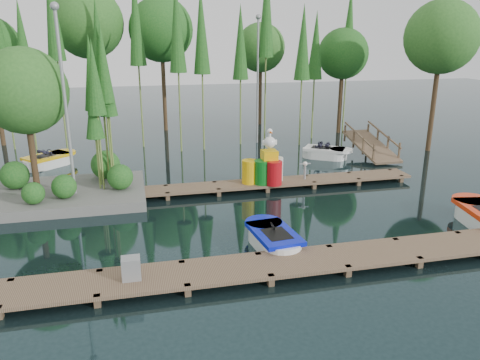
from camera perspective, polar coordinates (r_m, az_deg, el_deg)
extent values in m
plane|color=#1A2F32|center=(16.88, -1.27, -4.18)|extent=(90.00, 90.00, 0.00)
cube|color=brown|center=(12.80, 2.97, -10.35)|extent=(18.00, 1.50, 0.10)
cube|color=brown|center=(12.38, -27.25, -14.57)|extent=(0.16, 0.16, 0.50)
cube|color=brown|center=(13.44, -26.02, -11.80)|extent=(0.16, 0.16, 0.50)
cube|color=brown|center=(12.00, -16.96, -14.32)|extent=(0.16, 0.16, 0.50)
cube|color=brown|center=(13.09, -16.66, -11.46)|extent=(0.16, 0.16, 0.50)
cube|color=brown|center=(11.99, -6.39, -13.60)|extent=(0.16, 0.16, 0.50)
cube|color=brown|center=(13.09, -7.08, -10.81)|extent=(0.16, 0.16, 0.50)
cube|color=brown|center=(12.37, 3.78, -12.49)|extent=(0.16, 0.16, 0.50)
cube|color=brown|center=(13.43, 2.20, -9.89)|extent=(0.16, 0.16, 0.50)
cube|color=brown|center=(13.10, 13.00, -11.13)|extent=(0.16, 0.16, 0.50)
cube|color=brown|center=(14.10, 10.76, -8.82)|extent=(0.16, 0.16, 0.50)
cube|color=brown|center=(14.11, 20.99, -9.72)|extent=(0.16, 0.16, 0.50)
cube|color=brown|center=(15.05, 18.35, -7.69)|extent=(0.16, 0.16, 0.50)
cube|color=brown|center=(16.23, 24.90, -6.61)|extent=(0.16, 0.16, 0.50)
cube|color=brown|center=(19.30, 0.09, -0.58)|extent=(15.00, 1.20, 0.10)
cube|color=brown|center=(18.67, -21.30, -3.10)|extent=(0.16, 0.16, 0.50)
cube|color=brown|center=(19.57, -20.95, -2.14)|extent=(0.16, 0.16, 0.50)
cube|color=brown|center=(18.47, -15.08, -2.70)|extent=(0.16, 0.16, 0.50)
cube|color=brown|center=(19.37, -15.01, -1.75)|extent=(0.16, 0.16, 0.50)
cube|color=brown|center=(18.48, -8.79, -2.27)|extent=(0.16, 0.16, 0.50)
cube|color=brown|center=(19.39, -9.03, -1.34)|extent=(0.16, 0.16, 0.50)
cube|color=brown|center=(18.72, -2.59, -1.82)|extent=(0.16, 0.16, 0.50)
cube|color=brown|center=(19.62, -3.12, -0.92)|extent=(0.16, 0.16, 0.50)
cube|color=brown|center=(19.17, 3.37, -1.36)|extent=(0.16, 0.16, 0.50)
cube|color=brown|center=(20.05, 2.60, -0.51)|extent=(0.16, 0.16, 0.50)
cube|color=brown|center=(19.82, 9.01, -0.92)|extent=(0.16, 0.16, 0.50)
cube|color=brown|center=(20.67, 8.02, -0.11)|extent=(0.16, 0.16, 0.50)
cube|color=brown|center=(20.65, 14.24, -0.50)|extent=(0.16, 0.16, 0.50)
cube|color=brown|center=(21.47, 13.08, 0.27)|extent=(0.16, 0.16, 0.50)
cube|color=brown|center=(21.64, 19.02, -0.11)|extent=(0.16, 0.16, 0.50)
cube|color=brown|center=(22.42, 17.75, 0.61)|extent=(0.16, 0.16, 0.50)
cube|color=slate|center=(19.53, -20.69, -1.74)|extent=(6.20, 4.20, 0.42)
sphere|color=#276220|center=(20.21, -25.77, 0.52)|extent=(1.10, 1.10, 1.10)
sphere|color=#276220|center=(18.36, -20.65, -0.75)|extent=(0.90, 0.90, 0.90)
sphere|color=#276220|center=(20.29, -16.07, 1.80)|extent=(1.20, 1.20, 1.20)
sphere|color=#276220|center=(18.17, -23.90, -1.49)|extent=(0.80, 0.80, 0.80)
sphere|color=#276220|center=(18.75, -14.41, 0.36)|extent=(1.00, 1.00, 1.00)
cylinder|color=#432F1C|center=(19.60, -24.02, 3.49)|extent=(0.24, 0.24, 3.60)
sphere|color=#357027|center=(19.25, -24.82, 9.84)|extent=(3.20, 3.20, 3.20)
cylinder|color=olive|center=(19.23, -16.20, 7.01)|extent=(0.07, 0.07, 5.93)
cone|color=#276220|center=(18.99, -16.74, 13.17)|extent=(0.70, 0.70, 2.97)
cylinder|color=olive|center=(19.12, -17.15, 6.46)|extent=(0.07, 0.07, 5.66)
cone|color=#276220|center=(18.87, -17.69, 12.37)|extent=(0.70, 0.70, 2.83)
cylinder|color=olive|center=(19.31, -15.55, 6.03)|extent=(0.07, 0.07, 5.22)
cone|color=#276220|center=(19.06, -16.00, 11.43)|extent=(0.70, 0.70, 2.61)
cylinder|color=olive|center=(18.51, -16.84, 5.94)|extent=(0.07, 0.07, 5.53)
cone|color=#276220|center=(18.25, -17.38, 11.90)|extent=(0.70, 0.70, 2.76)
cylinder|color=olive|center=(18.80, -17.06, 3.71)|extent=(0.07, 0.07, 4.01)
cone|color=#276220|center=(18.54, -17.45, 7.93)|extent=(0.70, 0.70, 2.01)
cylinder|color=olive|center=(19.10, -15.86, 7.24)|extent=(0.07, 0.07, 6.11)
cone|color=#276220|center=(18.87, -16.41, 13.64)|extent=(0.70, 0.70, 3.05)
cylinder|color=#432F1C|center=(27.58, 22.61, 9.47)|extent=(0.26, 0.26, 6.06)
sphere|color=#357027|center=(27.40, 23.37, 15.73)|extent=(3.81, 3.81, 3.81)
cylinder|color=#432F1C|center=(31.19, 12.17, 10.21)|extent=(0.26, 0.26, 5.02)
sphere|color=#276220|center=(30.99, 12.47, 14.81)|extent=(3.16, 3.16, 3.16)
cylinder|color=#432F1C|center=(33.48, 2.46, 11.29)|extent=(0.26, 0.26, 5.31)
sphere|color=#357027|center=(33.31, 2.52, 15.83)|extent=(3.34, 3.34, 3.34)
cylinder|color=#432F1C|center=(31.62, -9.29, 11.78)|extent=(0.26, 0.26, 6.46)
sphere|color=#276220|center=(31.48, -9.59, 17.63)|extent=(4.06, 4.06, 4.06)
cylinder|color=#432F1C|center=(31.57, -17.48, 11.57)|extent=(0.26, 0.26, 6.85)
sphere|color=#357027|center=(31.46, -18.07, 17.77)|extent=(4.31, 4.31, 4.31)
cylinder|color=olive|center=(28.67, -26.85, 11.53)|extent=(0.09, 0.09, 8.36)
cylinder|color=olive|center=(26.19, -24.42, 10.47)|extent=(0.09, 0.09, 7.48)
cone|color=#276220|center=(26.07, -25.00, 15.02)|extent=(0.90, 0.90, 4.11)
cylinder|color=olive|center=(26.45, -21.34, 13.27)|extent=(0.09, 0.09, 9.66)
cone|color=#276220|center=(26.45, -22.02, 19.09)|extent=(0.90, 0.90, 5.31)
cylinder|color=olive|center=(27.34, -16.54, 11.74)|extent=(0.09, 0.09, 7.69)
cone|color=#276220|center=(27.24, -16.94, 16.24)|extent=(0.90, 0.90, 4.23)
cylinder|color=olive|center=(26.91, -12.25, 13.37)|extent=(0.09, 0.09, 8.99)
cone|color=#276220|center=(26.86, -12.60, 18.72)|extent=(0.90, 0.90, 4.94)
cylinder|color=olive|center=(25.44, -7.50, 12.77)|extent=(0.09, 0.09, 8.44)
cone|color=#276220|center=(25.37, -7.72, 18.09)|extent=(0.90, 0.90, 4.64)
cylinder|color=olive|center=(25.75, -4.61, 12.67)|extent=(0.09, 0.09, 8.22)
cone|color=#276220|center=(25.66, -4.74, 17.80)|extent=(0.90, 0.90, 4.52)
cylinder|color=olive|center=(27.07, 0.06, 12.09)|extent=(0.09, 0.09, 7.41)
cone|color=#276220|center=(26.96, 0.06, 16.48)|extent=(0.90, 0.90, 4.07)
cylinder|color=olive|center=(27.60, 3.16, 14.63)|extent=(0.09, 0.09, 9.77)
cone|color=#276220|center=(27.60, 3.26, 20.32)|extent=(0.90, 0.90, 5.38)
cylinder|color=olive|center=(27.03, 7.52, 11.94)|extent=(0.09, 0.09, 7.40)
cone|color=#276220|center=(26.92, 7.70, 16.33)|extent=(0.90, 0.90, 4.07)
cylinder|color=olive|center=(29.02, 9.03, 11.98)|extent=(0.09, 0.09, 7.14)
cone|color=#276220|center=(28.91, 9.22, 15.92)|extent=(0.90, 0.90, 3.93)
cylinder|color=olive|center=(30.91, 12.88, 13.45)|extent=(0.09, 0.09, 8.61)
cone|color=#276220|center=(30.85, 13.19, 17.91)|extent=(0.90, 0.90, 4.74)
cylinder|color=gray|center=(18.22, -20.42, 7.77)|extent=(0.12, 0.12, 7.00)
sphere|color=gray|center=(18.04, -21.68, 19.09)|extent=(0.30, 0.30, 0.30)
cylinder|color=gray|center=(27.47, 2.16, 11.73)|extent=(0.12, 0.12, 7.00)
sphere|color=gray|center=(27.35, 2.25, 19.26)|extent=(0.30, 0.30, 0.30)
cube|color=brown|center=(25.68, 15.65, 4.02)|extent=(1.50, 3.94, 0.95)
cube|color=brown|center=(23.98, 15.98, 3.17)|extent=(0.08, 0.08, 0.90)
cube|color=brown|center=(24.89, 14.80, 4.03)|extent=(0.08, 0.08, 0.90)
cube|color=brown|center=(25.82, 13.70, 4.83)|extent=(0.08, 0.08, 0.90)
cube|color=brown|center=(26.76, 12.67, 5.58)|extent=(0.08, 0.08, 0.90)
cube|color=brown|center=(25.23, 14.35, 5.29)|extent=(0.06, 3.54, 0.83)
cube|color=brown|center=(24.68, 18.84, 3.30)|extent=(0.08, 0.08, 0.90)
cube|color=brown|center=(25.57, 17.59, 4.14)|extent=(0.08, 0.08, 0.90)
cube|color=brown|center=(26.47, 16.42, 4.92)|extent=(0.08, 0.08, 0.90)
cube|color=brown|center=(27.39, 15.32, 5.65)|extent=(0.08, 0.08, 0.90)
cube|color=brown|center=(25.90, 17.12, 5.36)|extent=(0.06, 3.54, 0.83)
cube|color=white|center=(14.27, 4.17, -7.57)|extent=(1.27, 1.27, 0.53)
cylinder|color=white|center=(14.76, 3.28, -6.68)|extent=(1.26, 1.26, 0.53)
cylinder|color=white|center=(13.79, 5.12, -8.53)|extent=(1.26, 1.26, 0.53)
cube|color=#0714B8|center=(14.15, 4.19, -6.51)|extent=(1.38, 2.12, 0.13)
cylinder|color=#0714B8|center=(14.87, 2.91, -5.27)|extent=(1.29, 1.29, 0.13)
cube|color=black|center=(13.98, 4.51, -6.65)|extent=(0.81, 1.02, 0.06)
torus|color=black|center=(14.20, 3.98, -5.58)|extent=(0.17, 0.28, 0.25)
cylinder|color=white|center=(18.33, 26.80, -3.60)|extent=(1.56, 1.56, 0.62)
cylinder|color=red|center=(18.48, 26.48, -2.30)|extent=(1.59, 1.59, 0.16)
cube|color=white|center=(24.70, -22.37, 1.99)|extent=(1.71, 1.71, 0.55)
cylinder|color=white|center=(25.02, -21.22, 2.31)|extent=(1.70, 1.70, 0.55)
cylinder|color=white|center=(24.39, -23.55, 1.67)|extent=(1.70, 1.70, 0.55)
cube|color=#EDB40C|center=(24.63, -22.45, 2.67)|extent=(2.38, 2.32, 0.14)
cylinder|color=#EDB40C|center=(25.10, -20.78, 3.12)|extent=(1.74, 1.74, 0.14)
cube|color=black|center=(24.51, -22.85, 2.67)|extent=(1.24, 1.22, 0.06)
torus|color=black|center=(24.66, -22.21, 3.20)|extent=(0.31, 0.30, 0.27)
imported|color=#1E1E2D|center=(24.43, -23.01, 3.19)|extent=(0.54, 0.54, 0.98)
cube|color=white|center=(24.83, 10.25, 3.10)|extent=(1.61, 1.61, 0.53)
cylinder|color=white|center=(24.75, 11.58, 2.97)|extent=(1.60, 1.60, 0.53)
cylinder|color=white|center=(24.93, 8.93, 3.22)|extent=(1.60, 1.60, 0.53)
cube|color=white|center=(24.76, 10.29, 3.75)|extent=(2.33, 2.09, 0.13)
cylinder|color=white|center=(24.64, 12.23, 3.56)|extent=(1.63, 1.63, 0.13)
cube|color=black|center=(24.78, 9.85, 3.89)|extent=(1.19, 1.12, 0.06)
torus|color=black|center=(24.70, 10.64, 4.15)|extent=(0.30, 0.27, 0.26)
imported|color=#1E1E2D|center=(24.75, 9.77, 4.34)|extent=(0.48, 0.45, 0.87)
imported|color=#1E1E2D|center=(25.03, 10.66, 4.30)|extent=(0.37, 0.35, 0.66)
cube|color=gray|center=(12.24, -13.13, -10.43)|extent=(0.47, 0.40, 0.57)
cylinder|color=#EDB40C|center=(19.23, 1.19, 1.02)|extent=(0.65, 0.65, 0.97)
cylinder|color=#0B6518|center=(19.15, 2.71, 0.96)|extent=(0.66, 0.66, 0.99)
cylinder|color=silver|center=(19.64, 4.30, 1.35)|extent=(0.66, 0.66, 0.99)
cylinder|color=#B10C13|center=(19.07, 4.16, 0.86)|extent=(0.66, 0.66, 0.99)
cube|color=#EDB40C|center=(19.16, 3.60, 3.08)|extent=(0.60, 0.60, 0.38)
sphere|color=white|center=(19.04, 3.63, 4.60)|extent=(0.48, 0.48, 0.48)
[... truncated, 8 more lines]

